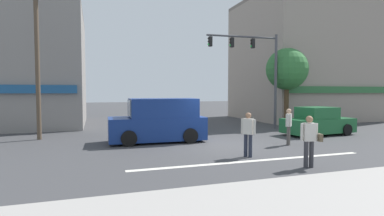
{
  "coord_description": "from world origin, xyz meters",
  "views": [
    {
      "loc": [
        -5.38,
        -12.72,
        2.43
      ],
      "look_at": [
        -0.54,
        2.0,
        1.6
      ],
      "focal_mm": 28.0,
      "sensor_mm": 36.0,
      "label": 1
    }
  ],
  "objects": [
    {
      "name": "pedestrian_mid_crossing",
      "position": [
        0.06,
        -2.86,
        0.95
      ],
      "size": [
        0.4,
        0.46,
        1.67
      ],
      "color": "#232838",
      "rests_on": "ground"
    },
    {
      "name": "pedestrian_far_side",
      "position": [
        3.07,
        -1.19,
        0.95
      ],
      "size": [
        0.42,
        0.43,
        1.67
      ],
      "color": "#4C4742",
      "rests_on": "ground"
    },
    {
      "name": "pedestrian_foreground_with_bag",
      "position": [
        1.19,
        -4.86,
        0.95
      ],
      "size": [
        0.67,
        0.42,
        1.67
      ],
      "color": "#333338",
      "rests_on": "ground"
    },
    {
      "name": "lane_marking_stripe",
      "position": [
        0.0,
        -3.5,
        0.0
      ],
      "size": [
        9.0,
        0.24,
        0.01
      ],
      "primitive_type": "cube",
      "color": "silver",
      "rests_on": "ground"
    },
    {
      "name": "van_crossing_rightbound",
      "position": [
        -2.37,
        1.6,
        1.01
      ],
      "size": [
        4.65,
        2.14,
        2.11
      ],
      "color": "navy",
      "rests_on": "ground"
    },
    {
      "name": "sedan_waiting_far",
      "position": [
        -0.1,
        7.57,
        0.71
      ],
      "size": [
        2.04,
        4.18,
        1.58
      ],
      "color": "navy",
      "rests_on": "ground"
    },
    {
      "name": "utility_pole_near_left",
      "position": [
        -8.05,
        4.13,
        3.93
      ],
      "size": [
        1.4,
        0.22,
        7.56
      ],
      "color": "brown",
      "rests_on": "ground"
    },
    {
      "name": "street_tree",
      "position": [
        7.44,
        5.08,
        3.99
      ],
      "size": [
        2.9,
        2.9,
        5.47
      ],
      "color": "#4C3823",
      "rests_on": "ground"
    },
    {
      "name": "sedan_parked_curbside",
      "position": [
        6.67,
        1.08,
        0.71
      ],
      "size": [
        4.21,
        2.11,
        1.58
      ],
      "color": "#1E6033",
      "rests_on": "ground"
    },
    {
      "name": "traffic_light_mast",
      "position": [
        4.78,
        4.47,
        4.3
      ],
      "size": [
        4.89,
        0.47,
        6.2
      ],
      "color": "#47474C",
      "rests_on": "ground"
    },
    {
      "name": "ground_plane",
      "position": [
        0.0,
        0.0,
        0.0
      ],
      "size": [
        120.0,
        120.0,
        0.0
      ],
      "primitive_type": "plane",
      "color": "#3D3D3F"
    },
    {
      "name": "building_right_corner",
      "position": [
        13.51,
        10.13,
        5.3
      ],
      "size": [
        12.14,
        9.32,
        10.61
      ],
      "color": "gray",
      "rests_on": "ground"
    }
  ]
}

